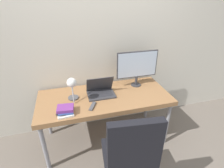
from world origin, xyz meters
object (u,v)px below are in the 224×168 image
object	(u,v)px
office_chair	(130,156)
monitor	(137,66)
desk_lamp	(72,86)
book_stack	(65,110)
game_controller	(63,113)
laptop	(101,91)

from	to	relation	value
office_chair	monitor	bearing A→B (deg)	65.56
desk_lamp	office_chair	xyz separation A→B (m)	(0.42, -0.83, -0.35)
book_stack	game_controller	distance (m)	0.04
office_chair	book_stack	world-z (taller)	office_chair
laptop	office_chair	size ratio (longest dim) A/B	0.32
office_chair	laptop	bearing A→B (deg)	93.86
game_controller	laptop	bearing A→B (deg)	33.07
office_chair	game_controller	distance (m)	0.84
desk_lamp	monitor	bearing A→B (deg)	14.15
office_chair	book_stack	xyz separation A→B (m)	(-0.52, 0.64, 0.15)
monitor	laptop	bearing A→B (deg)	-167.52
book_stack	game_controller	bearing A→B (deg)	-139.48
monitor	game_controller	xyz separation A→B (m)	(-1.03, -0.44, -0.28)
monitor	game_controller	world-z (taller)	monitor
desk_lamp	office_chair	size ratio (longest dim) A/B	0.31
laptop	office_chair	world-z (taller)	office_chair
laptop	book_stack	size ratio (longest dim) A/B	1.76
monitor	desk_lamp	distance (m)	0.93
office_chair	game_controller	world-z (taller)	office_chair
monitor	game_controller	bearing A→B (deg)	-156.98
desk_lamp	office_chair	bearing A→B (deg)	-63.21
book_stack	monitor	bearing A→B (deg)	22.43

